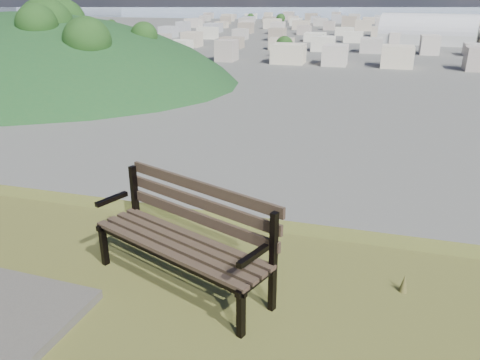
% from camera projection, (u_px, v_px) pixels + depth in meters
% --- Properties ---
extents(park_bench, '(1.90, 1.22, 0.95)m').
position_uv_depth(park_bench, '(187.00, 231.00, 4.27)').
color(park_bench, '#443A27').
rests_on(park_bench, hilltop_mesa).
extents(arena, '(55.48, 30.58, 22.18)m').
position_uv_depth(arena, '(427.00, 35.00, 271.50)').
color(arena, silver).
rests_on(arena, ground).
extents(green_wooded_hill, '(172.19, 137.75, 86.09)m').
position_uv_depth(green_wooded_hill, '(23.00, 80.00, 159.88)').
color(green_wooded_hill, '#18411D').
rests_on(green_wooded_hill, ground).
extents(city_blocks, '(395.00, 361.00, 7.00)m').
position_uv_depth(city_blocks, '(378.00, 27.00, 362.11)').
color(city_blocks, beige).
rests_on(city_blocks, ground).
extents(city_trees, '(406.52, 387.20, 9.98)m').
position_uv_depth(city_trees, '(334.00, 31.00, 301.03)').
color(city_trees, '#2E2017').
rests_on(city_trees, ground).
extents(bay_water, '(2400.00, 700.00, 0.12)m').
position_uv_depth(bay_water, '(381.00, 10.00, 814.65)').
color(bay_water, '#7D919F').
rests_on(bay_water, ground).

